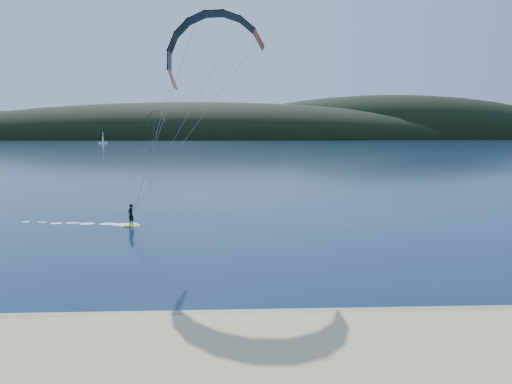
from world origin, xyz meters
TOP-DOWN VIEW (x-y plane):
  - ground at (0.00, 0.00)m, footprint 1800.00×1800.00m
  - wet_sand at (0.00, 4.50)m, footprint 220.00×2.50m
  - headland at (0.63, 745.28)m, footprint 1200.00×310.00m
  - kitesurfer_near at (0.79, 22.44)m, footprint 22.81×7.90m
  - kitesurfer_far at (-31.73, 198.18)m, footprint 7.93×5.79m
  - sailboat at (-109.49, 401.62)m, footprint 7.34×4.81m

SIDE VIEW (x-z plane):
  - ground at x=0.00m, z-range 0.00..0.00m
  - headland at x=0.63m, z-range -70.00..70.00m
  - wet_sand at x=0.00m, z-range 0.00..0.10m
  - sailboat at x=-109.49m, z-range -4.53..6.09m
  - kitesurfer_near at x=0.79m, z-range 4.53..21.47m
  - kitesurfer_far at x=-31.73m, z-range 5.81..21.69m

